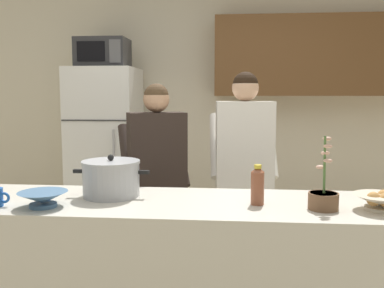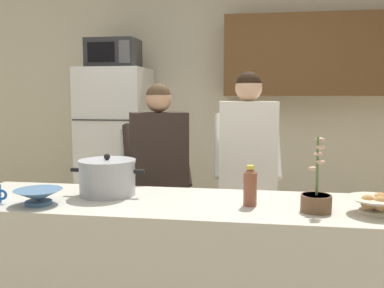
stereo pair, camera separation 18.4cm
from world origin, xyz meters
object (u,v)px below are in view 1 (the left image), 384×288
at_px(cooking_pot, 111,178).
at_px(bread_bowl, 380,201).
at_px(refrigerator, 106,157).
at_px(empty_bowl, 43,198).
at_px(microwave, 103,53).
at_px(bottle_near_edge, 258,185).
at_px(person_near_pot, 157,168).
at_px(potted_orchid, 323,197).
at_px(person_by_sink, 244,156).

xyz_separation_m(cooking_pot, bread_bowl, (1.42, -0.18, -0.05)).
bearing_deg(refrigerator, empty_bowl, -82.28).
xyz_separation_m(microwave, bottle_near_edge, (1.37, -1.86, -0.87)).
bearing_deg(bottle_near_edge, bread_bowl, -6.51).
bearing_deg(bottle_near_edge, empty_bowl, -172.14).
height_order(person_near_pot, potted_orchid, person_near_pot).
bearing_deg(potted_orchid, person_near_pot, 140.13).
bearing_deg(bottle_near_edge, cooking_pot, 171.92).
relative_size(refrigerator, bottle_near_edge, 8.29).
relative_size(cooking_pot, potted_orchid, 1.18).
relative_size(microwave, potted_orchid, 1.29).
distance_m(cooking_pot, bottle_near_edge, 0.82).
bearing_deg(person_by_sink, refrigerator, 145.13).
distance_m(person_by_sink, bottle_near_edge, 0.95).
distance_m(refrigerator, bottle_near_edge, 2.33).
distance_m(refrigerator, bread_bowl, 2.78).
bearing_deg(cooking_pot, person_near_pot, 76.99).
bearing_deg(person_by_sink, potted_orchid, -70.39).
bearing_deg(microwave, person_by_sink, -34.23).
bearing_deg(microwave, potted_orchid, -48.61).
xyz_separation_m(refrigerator, person_near_pot, (0.71, -1.12, 0.10)).
xyz_separation_m(empty_bowl, bottle_near_edge, (1.10, 0.15, 0.06)).
relative_size(person_by_sink, potted_orchid, 4.48).
distance_m(bread_bowl, empty_bowl, 1.70).
relative_size(person_by_sink, empty_bowl, 6.62).
height_order(microwave, person_by_sink, microwave).
xyz_separation_m(microwave, person_near_pot, (0.71, -1.10, -0.92)).
relative_size(refrigerator, person_by_sink, 1.06).
distance_m(person_near_pot, potted_orchid, 1.29).
xyz_separation_m(cooking_pot, bottle_near_edge, (0.82, -0.12, 0.00)).
height_order(bread_bowl, empty_bowl, bread_bowl).
bearing_deg(bread_bowl, potted_orchid, 179.75).
distance_m(person_by_sink, cooking_pot, 1.14).
relative_size(person_by_sink, bottle_near_edge, 7.85).
height_order(microwave, empty_bowl, microwave).
distance_m(refrigerator, potted_orchid, 2.59).
bearing_deg(person_by_sink, bottle_near_edge, -87.70).
xyz_separation_m(refrigerator, person_by_sink, (1.34, -0.93, 0.16)).
height_order(cooking_pot, bottle_near_edge, cooking_pot).
bearing_deg(bread_bowl, cooking_pot, 172.58).
bearing_deg(potted_orchid, cooking_pot, 170.88).
distance_m(bread_bowl, potted_orchid, 0.28).
bearing_deg(empty_bowl, microwave, 97.80).
bearing_deg(potted_orchid, bottle_near_edge, 168.29).
height_order(cooking_pot, empty_bowl, cooking_pot).
relative_size(refrigerator, potted_orchid, 4.73).
distance_m(refrigerator, microwave, 1.02).
xyz_separation_m(person_by_sink, bread_bowl, (0.64, -1.02, -0.07)).
distance_m(bread_bowl, bottle_near_edge, 0.61).
xyz_separation_m(microwave, bread_bowl, (1.97, -1.93, -0.93)).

